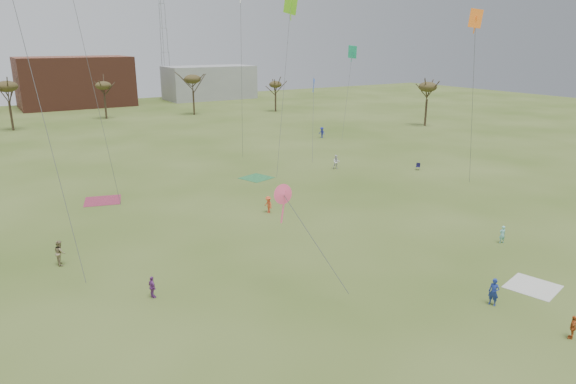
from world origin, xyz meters
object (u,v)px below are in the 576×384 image
flyer_near_right (494,292)px  radio_tower (163,27)px  spectator_fore_a (573,327)px  camp_chair_right (418,168)px

flyer_near_right → radio_tower: 128.34m
spectator_fore_a → radio_tower: (21.94, 129.76, 18.52)m
flyer_near_right → camp_chair_right: (21.53, 27.47, -0.62)m
spectator_fore_a → flyer_near_right: bearing=-108.2°
spectator_fore_a → camp_chair_right: bearing=-147.5°
spectator_fore_a → radio_tower: bearing=-124.0°
flyer_near_right → radio_tower: bearing=153.0°
spectator_fore_a → radio_tower: 132.89m
flyer_near_right → radio_tower: radio_tower is taller
camp_chair_right → radio_tower: radio_tower is taller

